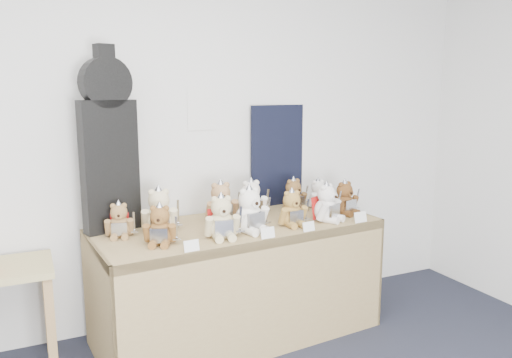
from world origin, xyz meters
name	(u,v)px	position (x,y,z in m)	size (l,w,h in m)	color
room_shell	(202,109)	(0.77, 2.49, 1.54)	(6.00, 6.00, 6.00)	silver
display_table	(243,252)	(0.88, 2.01, 0.62)	(1.95, 0.95, 0.79)	olive
guitar_case	(109,142)	(0.09, 2.28, 1.35)	(0.37, 0.19, 1.15)	black
navy_board	(283,155)	(1.42, 2.49, 1.17)	(0.58, 0.02, 0.77)	black
teddy_front_far_left	(160,227)	(0.30, 1.87, 0.89)	(0.21, 0.21, 0.27)	brown
teddy_front_left	(222,219)	(0.67, 1.85, 0.90)	(0.24, 0.21, 0.30)	#C7B88C
teddy_front_centre	(250,212)	(0.88, 1.89, 0.92)	(0.27, 0.24, 0.32)	white
teddy_front_right	(292,210)	(1.18, 1.91, 0.89)	(0.22, 0.17, 0.27)	olive
teddy_front_far_right	(327,204)	(1.46, 1.91, 0.90)	(0.24, 0.24, 0.29)	white
teddy_front_end	(345,199)	(1.68, 2.02, 0.89)	(0.23, 0.20, 0.27)	brown
teddy_back_left	(159,212)	(0.36, 2.14, 0.91)	(0.26, 0.23, 0.31)	beige
teddy_back_centre_left	(221,204)	(0.79, 2.19, 0.91)	(0.25, 0.20, 0.31)	tan
teddy_back_centre_right	(252,200)	(1.04, 2.23, 0.91)	(0.24, 0.19, 0.30)	white
teddy_back_right	(294,196)	(1.39, 2.26, 0.89)	(0.23, 0.20, 0.27)	brown
teddy_back_end	(318,195)	(1.61, 2.28, 0.88)	(0.20, 0.17, 0.24)	white
teddy_back_far_left	(119,222)	(0.11, 2.13, 0.88)	(0.20, 0.18, 0.24)	olive
entry_card_a	(192,246)	(0.42, 1.67, 0.82)	(0.09, 0.00, 0.06)	silver
entry_card_b	(268,233)	(0.91, 1.71, 0.82)	(0.09, 0.00, 0.07)	silver
entry_card_c	(309,227)	(1.21, 1.74, 0.82)	(0.09, 0.00, 0.06)	silver
entry_card_d	(360,217)	(1.64, 1.77, 0.82)	(0.10, 0.00, 0.07)	silver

